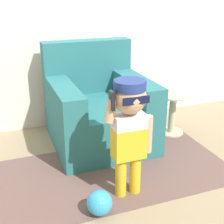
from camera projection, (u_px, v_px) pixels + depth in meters
The scene contains 7 objects.
ground_plane at pixel (120, 143), 3.23m from camera, with size 10.00×10.00×0.00m, color #998466.
wall_back at pixel (96, 8), 3.40m from camera, with size 10.00×0.05×2.60m.
armchair at pixel (98, 110), 3.17m from camera, with size 0.94×1.01×0.99m.
person_child at pixel (129, 121), 2.22m from camera, with size 0.37×0.28×0.91m.
side_table at pixel (173, 109), 3.36m from camera, with size 0.41×0.41×0.46m.
rug at pixel (117, 171), 2.73m from camera, with size 1.98×1.05×0.01m.
toy_ball at pixel (100, 203), 2.19m from camera, with size 0.18×0.18×0.18m.
Camera 1 is at (-1.09, -2.68, 1.49)m, focal length 50.00 mm.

